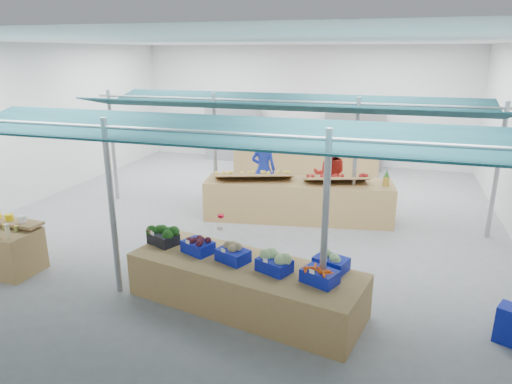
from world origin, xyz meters
TOP-DOWN VIEW (x-y plane):
  - floor at (0.00, 0.00)m, footprint 13.00×13.00m
  - hall at (0.00, 1.44)m, footprint 13.00×13.00m
  - pole_grid at (0.75, -1.75)m, footprint 10.00×4.60m
  - awnings at (0.75, -1.75)m, footprint 9.50×7.08m
  - back_shelving_left at (-2.50, 6.00)m, footprint 2.00×0.50m
  - back_shelving_right at (2.00, 6.00)m, footprint 2.00×0.50m
  - veg_counter at (1.23, -3.81)m, footprint 3.99×2.02m
  - fruit_counter at (1.20, 0.39)m, footprint 4.63×1.78m
  - far_counter at (0.50, 4.78)m, footprint 4.85×2.13m
  - vendor_left at (0.00, 1.49)m, footprint 0.72×0.53m
  - vendor_right at (1.80, 1.49)m, footprint 0.98×0.82m
  - crate_broccoli at (-0.38, -3.48)m, footprint 0.60×0.52m
  - crate_beets at (0.34, -3.63)m, footprint 0.60×0.52m
  - crate_celeriac at (1.02, -3.77)m, footprint 0.60×0.52m
  - crate_cabbage at (1.74, -3.92)m, footprint 0.60×0.52m
  - crate_carrots at (2.47, -4.07)m, footprint 0.60×0.52m
  - sparrow at (-0.57, -3.58)m, footprint 0.12×0.09m
  - pole_ribbon at (0.43, -2.79)m, footprint 0.12×0.12m
  - apple_heap_yellow at (0.16, 0.11)m, footprint 2.02×1.26m
  - apple_heap_red at (2.12, 0.43)m, footprint 1.64×1.14m
  - pineapple at (3.23, 0.61)m, footprint 0.14×0.14m
  - crate_extra at (2.57, -3.60)m, footprint 0.59×0.50m

SIDE VIEW (x-z plane):
  - floor at x=0.00m, z-range 0.00..0.00m
  - veg_counter at x=1.23m, z-range 0.00..0.74m
  - far_counter at x=0.50m, z-range 0.00..0.86m
  - fruit_counter at x=1.20m, z-range 0.00..0.97m
  - crate_carrots at x=2.47m, z-range 0.71..1.00m
  - crate_beets at x=0.34m, z-range 0.73..1.02m
  - crate_celeriac at x=1.02m, z-range 0.73..1.04m
  - crate_extra at x=2.57m, z-range 0.73..1.05m
  - crate_broccoli at x=-0.38m, z-range 0.73..1.08m
  - crate_cabbage at x=1.74m, z-range 0.73..1.08m
  - vendor_left at x=0.00m, z-range 0.00..1.81m
  - vendor_right at x=1.80m, z-range 0.00..1.81m
  - sparrow at x=-0.57m, z-range 0.93..1.05m
  - back_shelving_left at x=-2.50m, z-range 0.00..2.00m
  - back_shelving_right at x=2.00m, z-range 0.00..2.00m
  - pole_ribbon at x=0.43m, z-range 0.94..1.22m
  - apple_heap_yellow at x=0.16m, z-range 1.00..1.27m
  - apple_heap_red at x=2.12m, z-range 1.00..1.27m
  - pineapple at x=3.23m, z-range 0.95..1.34m
  - pole_grid at x=0.75m, z-range 0.31..3.31m
  - hall at x=0.00m, z-range -3.85..9.15m
  - awnings at x=0.75m, z-range 2.63..2.93m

